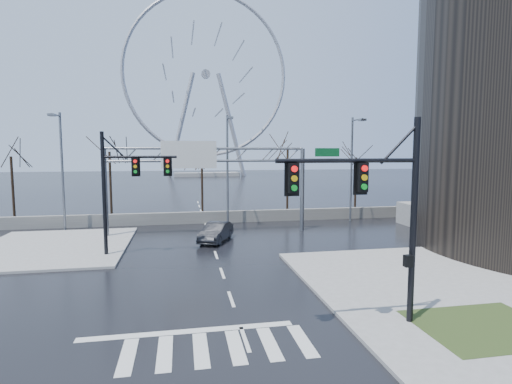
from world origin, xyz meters
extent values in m
plane|color=black|center=(0.00, 0.00, 0.00)|extent=(260.00, 260.00, 0.00)
cube|color=gray|center=(10.00, 2.00, 0.07)|extent=(12.00, 10.00, 0.15)
cube|color=gray|center=(-11.00, 12.00, 0.07)|extent=(10.00, 12.00, 0.15)
cube|color=#2E411B|center=(9.00, -5.00, 0.15)|extent=(5.00, 4.00, 0.02)
cube|color=slate|center=(0.00, 20.00, 0.55)|extent=(52.00, 0.50, 1.10)
cylinder|color=black|center=(6.50, -4.00, 4.00)|extent=(0.24, 0.24, 8.00)
cylinder|color=black|center=(3.80, -4.00, 6.40)|extent=(5.40, 0.16, 0.16)
cube|color=black|center=(4.30, -4.15, 5.80)|extent=(0.35, 0.28, 1.05)
cube|color=black|center=(1.70, -4.15, 5.80)|extent=(0.35, 0.28, 1.05)
cylinder|color=black|center=(-7.00, 9.00, 4.00)|extent=(0.24, 0.24, 8.00)
cylinder|color=black|center=(-4.70, 9.00, 6.40)|extent=(4.60, 0.16, 0.16)
cube|color=black|center=(-5.00, 8.85, 5.80)|extent=(0.35, 0.28, 1.05)
cube|color=black|center=(-3.00, 8.85, 5.80)|extent=(0.35, 0.28, 1.05)
cylinder|color=slate|center=(-8.00, 15.00, 3.50)|extent=(0.36, 0.36, 7.00)
cylinder|color=slate|center=(8.00, 15.00, 3.50)|extent=(0.36, 0.36, 7.00)
cylinder|color=slate|center=(0.00, 15.00, 7.00)|extent=(16.00, 0.20, 0.20)
cylinder|color=slate|center=(0.00, 15.00, 6.00)|extent=(16.00, 0.20, 0.20)
cube|color=#09491E|center=(-1.50, 14.85, 6.50)|extent=(4.20, 0.10, 2.00)
cube|color=silver|center=(-1.50, 14.79, 6.50)|extent=(4.40, 0.02, 2.20)
cylinder|color=slate|center=(-12.00, 18.50, 5.00)|extent=(0.20, 0.20, 10.00)
cylinder|color=slate|center=(-12.00, 17.40, 9.70)|extent=(0.12, 2.20, 0.12)
cube|color=slate|center=(-12.00, 16.40, 9.60)|extent=(0.50, 0.70, 0.18)
cylinder|color=slate|center=(2.00, 18.50, 5.00)|extent=(0.20, 0.20, 10.00)
cylinder|color=slate|center=(2.00, 17.40, 9.70)|extent=(0.12, 2.20, 0.12)
cube|color=slate|center=(2.00, 16.40, 9.60)|extent=(0.50, 0.70, 0.18)
cylinder|color=slate|center=(14.00, 18.50, 5.00)|extent=(0.20, 0.20, 10.00)
cylinder|color=slate|center=(14.00, 17.40, 9.70)|extent=(0.12, 2.20, 0.12)
cube|color=slate|center=(14.00, 16.40, 9.60)|extent=(0.50, 0.70, 0.18)
cylinder|color=black|center=(-18.00, 24.00, 3.15)|extent=(0.24, 0.24, 6.30)
cylinder|color=black|center=(-9.00, 23.50, 3.38)|extent=(0.24, 0.24, 6.75)
cylinder|color=black|center=(0.00, 24.50, 2.93)|extent=(0.24, 0.24, 5.85)
cylinder|color=black|center=(9.00, 23.50, 3.51)|extent=(0.24, 0.24, 7.02)
cylinder|color=black|center=(17.00, 24.00, 3.06)|extent=(0.24, 0.24, 6.12)
cube|color=gray|center=(5.00, 95.00, 0.50)|extent=(18.00, 6.00, 1.00)
torus|color=#B2B2B7|center=(5.00, 95.00, 28.00)|extent=(45.00, 1.00, 45.00)
cylinder|color=#B2B2B7|center=(5.00, 95.00, 28.00)|extent=(2.40, 1.50, 2.40)
cylinder|color=#B2B2B7|center=(-2.00, 95.00, 14.00)|extent=(8.28, 1.20, 28.82)
cylinder|color=#B2B2B7|center=(12.00, 95.00, 14.00)|extent=(8.28, 1.20, 28.82)
imported|color=black|center=(0.36, 12.06, 0.71)|extent=(3.11, 4.54, 1.42)
camera|label=1|loc=(-2.15, -17.59, 6.71)|focal=28.00mm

